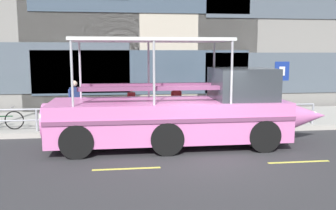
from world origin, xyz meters
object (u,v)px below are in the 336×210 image
pedestrian_near_bow (238,95)px  pedestrian_near_stern (75,98)px  parking_sign (281,82)px  pedestrian_mid_right (131,102)px  pedestrian_mid_left (176,99)px  leaned_bicycle (0,120)px  duck_tour_boat (185,112)px

pedestrian_near_bow → pedestrian_near_stern: (-6.76, -0.17, 0.00)m
parking_sign → pedestrian_mid_right: parking_sign is taller
pedestrian_near_bow → pedestrian_mid_left: (-2.67, -0.06, -0.12)m
leaned_bicycle → duck_tour_boat: (6.57, -2.45, 0.55)m
parking_sign → leaned_bicycle: (-10.92, 0.06, -1.33)m
pedestrian_near_bow → pedestrian_mid_left: pedestrian_near_bow is taller
leaned_bicycle → pedestrian_near_stern: size_ratio=0.99×
duck_tour_boat → leaned_bicycle: bearing=159.5°
duck_tour_boat → pedestrian_near_bow: bearing=48.9°
pedestrian_mid_left → pedestrian_near_stern: size_ratio=0.89×
duck_tour_boat → pedestrian_mid_left: 3.24m
duck_tour_boat → pedestrian_near_stern: duck_tour_boat is taller
pedestrian_mid_left → pedestrian_mid_right: pedestrian_mid_left is taller
leaned_bicycle → pedestrian_mid_left: (6.77, 0.78, 0.57)m
pedestrian_near_stern → pedestrian_near_bow: bearing=1.4°
leaned_bicycle → pedestrian_mid_right: 4.97m
parking_sign → pedestrian_near_stern: 8.30m
pedestrian_mid_right → pedestrian_near_stern: pedestrian_near_stern is taller
pedestrian_near_stern → pedestrian_mid_right: bearing=-3.4°
leaned_bicycle → pedestrian_mid_left: size_ratio=1.11×
parking_sign → pedestrian_near_stern: parking_sign is taller
pedestrian_near_bow → pedestrian_mid_right: bearing=-176.2°
pedestrian_near_bow → pedestrian_near_stern: 6.76m
parking_sign → pedestrian_near_bow: size_ratio=1.42×
parking_sign → pedestrian_near_bow: (-1.48, 0.90, -0.64)m
parking_sign → duck_tour_boat: 5.02m
leaned_bicycle → pedestrian_near_stern: 2.84m
duck_tour_boat → pedestrian_near_stern: 4.99m
pedestrian_near_bow → leaned_bicycle: bearing=-175.0°
duck_tour_boat → pedestrian_mid_left: duck_tour_boat is taller
leaned_bicycle → pedestrian_mid_left: pedestrian_mid_left is taller
parking_sign → pedestrian_near_stern: (-8.24, 0.73, -0.64)m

